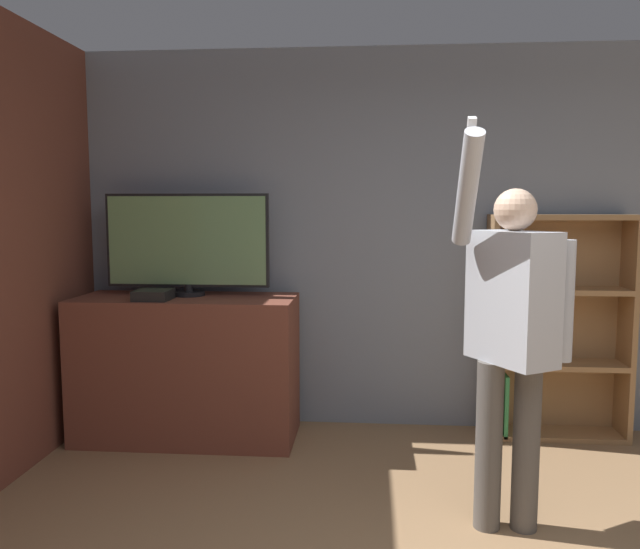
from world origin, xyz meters
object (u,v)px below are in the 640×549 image
bookshelf (544,328)px  person (512,327)px  game_console (153,295)px  television (187,243)px

bookshelf → person: person is taller
person → bookshelf: bearing=127.7°
game_console → person: (2.10, -0.94, 0.00)m
television → game_console: television is taller
television → bookshelf: 2.51m
game_console → television: bearing=52.2°
bookshelf → person: 1.44m
television → person: (1.92, -1.16, -0.33)m
game_console → person: person is taller
game_console → bookshelf: (2.61, 0.38, -0.25)m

